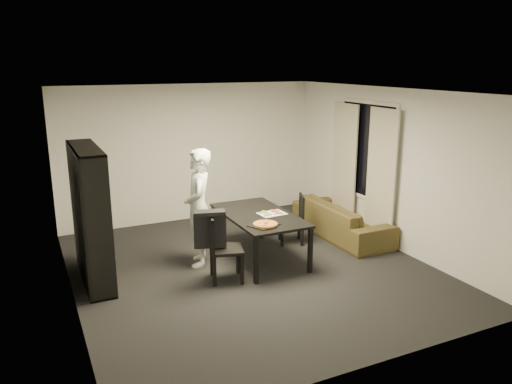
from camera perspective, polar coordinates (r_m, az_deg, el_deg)
name	(u,v)px	position (r m, az deg, el deg)	size (l,w,h in m)	color
room	(251,184)	(7.12, -0.56, 0.93)	(5.01, 5.51, 2.61)	black
window_pane	(367,151)	(8.86, 12.54, 4.64)	(0.02, 1.40, 1.60)	black
window_frame	(366,151)	(8.86, 12.51, 4.63)	(0.03, 1.52, 1.72)	white
curtain_left	(381,177)	(8.48, 14.09, 1.69)	(0.03, 0.70, 2.25)	beige
curtain_right	(344,165)	(9.29, 10.05, 3.01)	(0.03, 0.70, 2.25)	beige
bookshelf	(90,215)	(7.21, -18.40, -2.55)	(0.35, 1.50, 1.90)	black
dining_table	(259,218)	(7.69, 0.32, -2.99)	(0.96, 1.74, 0.72)	black
chair_left	(220,244)	(6.97, -4.17, -5.93)	(0.54, 0.54, 0.96)	black
chair_right	(296,216)	(8.43, 4.58, -2.71)	(0.50, 0.50, 0.84)	black
draped_jacket	(210,228)	(6.88, -5.29, -4.08)	(0.45, 0.29, 0.53)	black
person	(199,208)	(7.47, -6.58, -1.80)	(0.65, 0.42, 1.77)	white
baking_tray	(264,225)	(7.15, 0.93, -3.77)	(0.40, 0.32, 0.01)	black
pepperoni_pizza	(265,224)	(7.12, 1.08, -3.68)	(0.35, 0.35, 0.03)	olive
kitchen_towel	(272,214)	(7.68, 1.84, -2.48)	(0.40, 0.30, 0.01)	white
pizza_slices	(270,213)	(7.69, 1.66, -2.36)	(0.37, 0.31, 0.01)	#DC8A44
sofa	(342,219)	(8.92, 9.76, -3.08)	(2.09, 0.82, 0.61)	#403919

